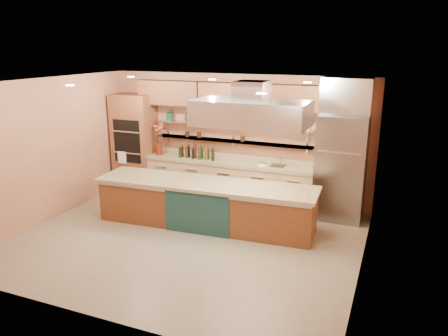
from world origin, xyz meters
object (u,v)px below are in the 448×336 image
at_px(flower_vase, 159,149).
at_px(copper_kettle, 192,119).
at_px(refrigerator, 341,168).
at_px(kitchen_scale, 262,164).
at_px(island, 206,204).
at_px(green_canister, 216,119).

xyz_separation_m(flower_vase, copper_kettle, (0.76, 0.22, 0.72)).
relative_size(refrigerator, kitchen_scale, 14.83).
height_order(island, green_canister, green_canister).
bearing_deg(kitchen_scale, copper_kettle, 172.17).
height_order(copper_kettle, green_canister, green_canister).
bearing_deg(green_canister, kitchen_scale, -10.77).
relative_size(copper_kettle, green_canister, 1.04).
bearing_deg(flower_vase, island, -37.13).
bearing_deg(green_canister, refrigerator, -4.74).
distance_m(island, kitchen_scale, 1.63).
height_order(flower_vase, green_canister, green_canister).
bearing_deg(flower_vase, refrigerator, -0.14).
xyz_separation_m(island, flower_vase, (-1.81, 1.37, 0.64)).
bearing_deg(island, green_canister, 102.64).
bearing_deg(copper_kettle, island, -56.52).
bearing_deg(copper_kettle, flower_vase, -163.82).
height_order(flower_vase, kitchen_scale, flower_vase).
height_order(kitchen_scale, copper_kettle, copper_kettle).
bearing_deg(copper_kettle, refrigerator, -3.90).
bearing_deg(kitchen_scale, green_canister, 168.57).
xyz_separation_m(refrigerator, kitchen_scale, (-1.62, 0.01, -0.08)).
bearing_deg(flower_vase, green_canister, 9.24).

